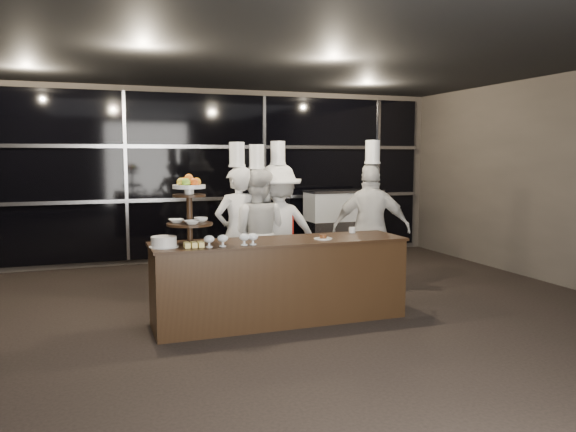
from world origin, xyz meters
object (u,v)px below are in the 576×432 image
object	(u,v)px
display_stand	(189,205)
layer_cake	(164,242)
buffet_counter	(280,280)
chef_b	(257,233)
chef_c	(278,229)
chef_a	(238,232)
display_case	(343,221)
chef_d	(371,228)

from	to	relation	value
display_stand	layer_cake	world-z (taller)	display_stand
buffet_counter	chef_b	size ratio (longest dim) A/B	1.43
chef_b	chef_c	distance (m)	0.35
display_stand	chef_a	distance (m)	1.37
display_stand	layer_cake	size ratio (longest dim) A/B	2.48
display_case	chef_c	world-z (taller)	chef_c
chef_d	chef_b	bearing A→B (deg)	169.95
display_case	chef_b	xyz separation A→B (m)	(-2.25, -2.18, 0.17)
display_case	chef_b	distance (m)	3.14
display_case	chef_a	size ratio (longest dim) A/B	0.66
display_case	chef_d	distance (m)	2.57
chef_d	layer_cake	bearing A→B (deg)	-163.94
display_case	chef_c	xyz separation A→B (m)	(-1.93, -2.06, 0.19)
chef_a	chef_d	bearing A→B (deg)	-8.74
chef_c	display_stand	bearing A→B (deg)	-139.93
buffet_counter	chef_d	distance (m)	1.77
display_case	chef_d	bearing A→B (deg)	-107.03
display_stand	chef_d	distance (m)	2.69
layer_cake	chef_c	xyz separation A→B (m)	(1.64, 1.20, -0.10)
layer_cake	chef_d	distance (m)	2.94
display_case	chef_a	world-z (taller)	chef_a
layer_cake	chef_d	world-z (taller)	chef_d
buffet_counter	display_case	distance (m)	3.95
chef_d	display_stand	bearing A→B (deg)	-163.32
layer_cake	display_case	xyz separation A→B (m)	(3.57, 3.26, -0.29)
layer_cake	chef_d	xyz separation A→B (m)	(2.82, 0.81, -0.08)
chef_b	chef_d	world-z (taller)	chef_d
display_stand	chef_c	xyz separation A→B (m)	(1.37, 1.15, -0.46)
display_stand	chef_b	size ratio (longest dim) A/B	0.37
layer_cake	chef_b	bearing A→B (deg)	39.32
chef_c	chef_b	bearing A→B (deg)	-159.92
buffet_counter	chef_a	bearing A→B (deg)	101.76
display_stand	chef_d	size ratio (longest dim) A/B	0.36
display_case	chef_d	world-z (taller)	chef_d
layer_cake	chef_a	xyz separation A→B (m)	(1.06, 1.08, -0.09)
buffet_counter	chef_d	size ratio (longest dim) A/B	1.38
display_stand	chef_c	size ratio (longest dim) A/B	0.37
display_stand	layer_cake	distance (m)	0.46
layer_cake	chef_d	bearing A→B (deg)	16.06
display_stand	display_case	world-z (taller)	display_stand
chef_d	display_case	bearing A→B (deg)	72.97
chef_b	display_case	bearing A→B (deg)	44.04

